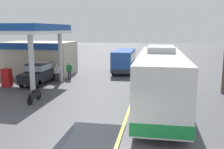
% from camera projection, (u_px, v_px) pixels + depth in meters
% --- Properties ---
extents(ground, '(120.00, 120.00, 0.00)m').
position_uv_depth(ground, '(141.00, 73.00, 27.44)').
color(ground, '#4C4C51').
extents(lane_divider_stripe, '(0.16, 50.00, 0.01)m').
position_uv_depth(lane_divider_stripe, '(138.00, 83.00, 22.59)').
color(lane_divider_stripe, '#D8CC4C').
rests_on(lane_divider_stripe, ground).
extents(wet_puddle_patch, '(2.64, 5.51, 0.01)m').
position_uv_depth(wet_puddle_patch, '(86.00, 148.00, 10.20)').
color(wet_puddle_patch, '#26282D').
rests_on(wet_puddle_patch, ground).
extents(coach_bus_main, '(2.60, 11.04, 3.69)m').
position_uv_depth(coach_bus_main, '(160.00, 80.00, 15.10)').
color(coach_bus_main, white).
rests_on(coach_bus_main, ground).
extents(gas_station_roadside, '(9.10, 11.95, 5.10)m').
position_uv_depth(gas_station_roadside, '(30.00, 51.00, 24.80)').
color(gas_station_roadside, '#194799').
rests_on(gas_station_roadside, ground).
extents(car_at_pump, '(1.70, 4.20, 1.82)m').
position_uv_depth(car_at_pump, '(38.00, 72.00, 22.11)').
color(car_at_pump, black).
rests_on(car_at_pump, ground).
extents(minibus_opposing_lane, '(2.04, 6.13, 2.44)m').
position_uv_depth(minibus_opposing_lane, '(124.00, 59.00, 27.93)').
color(minibus_opposing_lane, '#264C9E').
rests_on(minibus_opposing_lane, ground).
extents(motorcycle_parked_forecourt, '(0.55, 1.80, 0.92)m').
position_uv_depth(motorcycle_parked_forecourt, '(35.00, 95.00, 16.60)').
color(motorcycle_parked_forecourt, black).
rests_on(motorcycle_parked_forecourt, ground).
extents(pedestrian_near_pump, '(0.55, 0.22, 1.66)m').
position_uv_depth(pedestrian_near_pump, '(69.00, 70.00, 23.86)').
color(pedestrian_near_pump, '#33333F').
rests_on(pedestrian_near_pump, ground).
extents(pedestrian_by_shop, '(0.55, 0.22, 1.66)m').
position_uv_depth(pedestrian_by_shop, '(57.00, 72.00, 22.71)').
color(pedestrian_by_shop, '#33333F').
rests_on(pedestrian_by_shop, ground).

